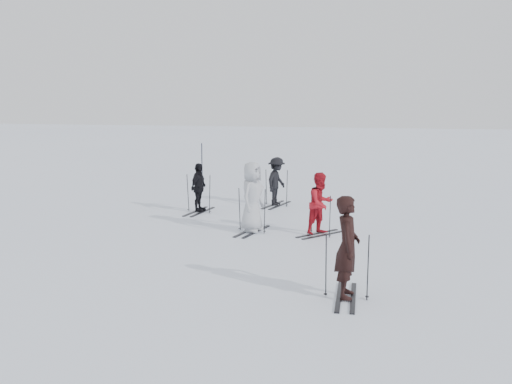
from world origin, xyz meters
TOP-DOWN VIEW (x-y plane):
  - ground at (0.00, 0.00)m, footprint 120.00×120.00m
  - skier_near_dark at (3.14, -4.79)m, footprint 0.50×0.73m
  - skier_red at (2.03, 0.19)m, footprint 1.03×1.06m
  - skier_grey at (0.10, 0.11)m, footprint 0.81×1.07m
  - skier_uphill_left at (-2.31, 2.46)m, footprint 0.50×0.98m
  - skier_uphill_far at (-0.02, 4.24)m, footprint 0.86×1.21m
  - skis_near_dark at (3.14, -4.79)m, footprint 1.79×1.01m
  - skis_red at (2.03, 0.19)m, footprint 1.80×1.68m
  - skis_grey at (0.10, 0.11)m, footprint 1.92×1.27m
  - skis_uphill_left at (-2.31, 2.46)m, footprint 1.89×1.16m
  - skis_uphill_far at (-0.02, 4.24)m, footprint 1.98×1.36m
  - piste_marker at (-3.99, 7.79)m, footprint 0.05×0.05m

SIDE VIEW (x-z plane):
  - ground at x=0.00m, z-range 0.00..0.00m
  - skis_red at x=2.03m, z-range 0.00..1.18m
  - skis_near_dark at x=3.14m, z-range 0.00..1.28m
  - skis_grey at x=0.10m, z-range 0.00..1.29m
  - skis_uphill_left at x=-2.31m, z-range 0.00..1.31m
  - skis_uphill_far at x=-0.02m, z-range 0.00..1.32m
  - skier_uphill_left at x=-2.31m, z-range 0.00..1.61m
  - skier_uphill_far at x=-0.02m, z-range 0.00..1.69m
  - skier_red at x=2.03m, z-range 0.00..1.72m
  - piste_marker at x=-3.99m, z-range 0.00..1.87m
  - skier_near_dark at x=3.14m, z-range 0.00..1.94m
  - skier_grey at x=0.10m, z-range 0.00..1.97m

